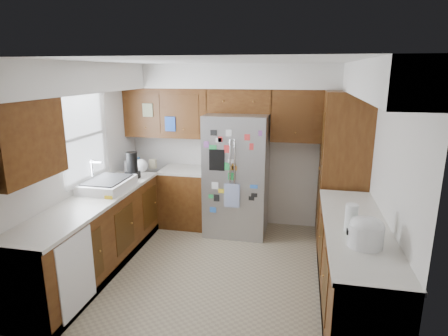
{
  "coord_description": "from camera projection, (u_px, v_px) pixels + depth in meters",
  "views": [
    {
      "loc": [
        0.91,
        -4.1,
        2.4
      ],
      "look_at": [
        -0.02,
        0.35,
        1.22
      ],
      "focal_mm": 30.0,
      "sensor_mm": 36.0,
      "label": 1
    }
  ],
  "objects": [
    {
      "name": "fridge_top_items",
      "position": [
        237.0,
        81.0,
        5.42
      ],
      "size": [
        0.77,
        0.31,
        0.25
      ],
      "color": "#1649B4",
      "rests_on": "bridge_cabinet"
    },
    {
      "name": "right_counter_run",
      "position": [
        353.0,
        271.0,
        3.82
      ],
      "size": [
        0.63,
        2.25,
        0.92
      ],
      "color": "#44210D",
      "rests_on": "ground"
    },
    {
      "name": "left_counter_clutter",
      "position": [
        135.0,
        166.0,
        5.5
      ],
      "size": [
        0.39,
        0.88,
        0.38
      ],
      "color": "black",
      "rests_on": "left_counter_run"
    },
    {
      "name": "left_counter_run",
      "position": [
        118.0,
        228.0,
        4.86
      ],
      "size": [
        1.36,
        3.2,
        0.92
      ],
      "color": "#44210D",
      "rests_on": "ground"
    },
    {
      "name": "pantry",
      "position": [
        343.0,
        169.0,
        5.19
      ],
      "size": [
        0.6,
        0.9,
        2.15
      ],
      "primitive_type": "cube",
      "color": "#44210D",
      "rests_on": "ground"
    },
    {
      "name": "sink_assembly",
      "position": [
        108.0,
        184.0,
        4.81
      ],
      "size": [
        0.52,
        0.71,
        0.37
      ],
      "color": "white",
      "rests_on": "left_counter_run"
    },
    {
      "name": "room_shell",
      "position": [
        217.0,
        120.0,
        4.58
      ],
      "size": [
        3.64,
        3.24,
        2.52
      ],
      "color": "silver",
      "rests_on": "ground"
    },
    {
      "name": "rice_cooker",
      "position": [
        366.0,
        231.0,
        3.23
      ],
      "size": [
        0.31,
        0.3,
        0.27
      ],
      "color": "white",
      "rests_on": "right_counter_run"
    },
    {
      "name": "paper_towel",
      "position": [
        351.0,
        218.0,
        3.54
      ],
      "size": [
        0.12,
        0.12,
        0.26
      ],
      "primitive_type": "cylinder",
      "color": "white",
      "rests_on": "right_counter_run"
    },
    {
      "name": "bridge_cabinet",
      "position": [
        240.0,
        101.0,
        5.53
      ],
      "size": [
        0.96,
        0.34,
        0.35
      ],
      "primitive_type": "cube",
      "color": "#44210D",
      "rests_on": "fridge"
    },
    {
      "name": "fridge",
      "position": [
        237.0,
        175.0,
        5.58
      ],
      "size": [
        0.9,
        0.79,
        1.8
      ],
      "color": "#97989C",
      "rests_on": "ground"
    },
    {
      "name": "floor",
      "position": [
        220.0,
        269.0,
        4.67
      ],
      "size": [
        3.6,
        3.6,
        0.0
      ],
      "primitive_type": "plane",
      "color": "gray",
      "rests_on": "ground"
    }
  ]
}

